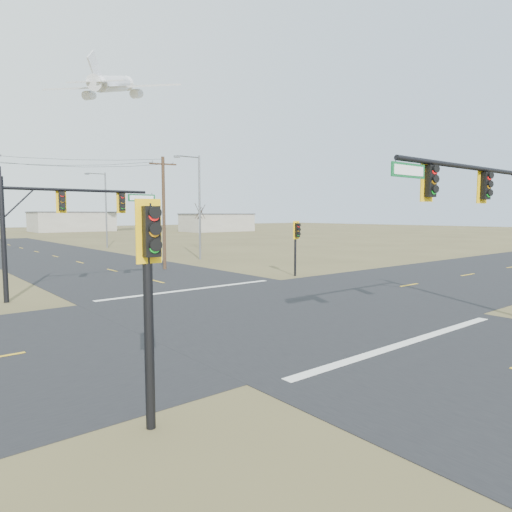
{
  "coord_description": "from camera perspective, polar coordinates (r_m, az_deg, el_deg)",
  "views": [
    {
      "loc": [
        -14.45,
        -16.52,
        4.67
      ],
      "look_at": [
        -0.14,
        1.0,
        2.57
      ],
      "focal_mm": 32.0,
      "sensor_mm": 36.0,
      "label": 1
    }
  ],
  "objects": [
    {
      "name": "stop_bar_near",
      "position": [
        17.66,
        18.4,
        -10.22
      ],
      "size": [
        12.0,
        0.4,
        0.01
      ],
      "primitive_type": "cube",
      "color": "silver",
      "rests_on": "road_ns"
    },
    {
      "name": "warehouse_right",
      "position": [
        123.03,
        -4.9,
        4.14
      ],
      "size": [
        18.0,
        10.0,
        4.5
      ],
      "primitive_type": "cube",
      "color": "#A9A696",
      "rests_on": "ground"
    },
    {
      "name": "pedestal_signal_ne",
      "position": [
        34.19,
        5.11,
        2.57
      ],
      "size": [
        0.61,
        0.52,
        4.16
      ],
      "rotation": [
        0.0,
        0.0,
        -0.13
      ],
      "color": "black",
      "rests_on": "ground"
    },
    {
      "name": "streetlight_a",
      "position": [
        47.06,
        -7.31,
        6.77
      ],
      "size": [
        2.94,
        0.35,
        10.55
      ],
      "rotation": [
        0.0,
        0.0,
        -0.16
      ],
      "color": "slate",
      "rests_on": "ground"
    },
    {
      "name": "streetlight_b",
      "position": [
        66.23,
        -18.42,
        5.98
      ],
      "size": [
        2.88,
        0.38,
        10.29
      ],
      "rotation": [
        0.0,
        0.0,
        0.23
      ],
      "color": "slate",
      "rests_on": "ground"
    },
    {
      "name": "utility_pole_near",
      "position": [
        38.95,
        -11.45,
        5.49
      ],
      "size": [
        2.27,
        0.56,
        9.38
      ],
      "rotation": [
        0.0,
        0.0,
        -0.19
      ],
      "color": "#46301E",
      "rests_on": "ground"
    },
    {
      "name": "jet_airliner",
      "position": [
        100.88,
        -17.54,
        19.84
      ],
      "size": [
        26.59,
        26.53,
        12.74
      ],
      "rotation": [
        0.0,
        -0.28,
        0.75
      ],
      "color": "silver"
    },
    {
      "name": "ground",
      "position": [
        22.44,
        1.9,
        -6.72
      ],
      "size": [
        320.0,
        320.0,
        0.0
      ],
      "primitive_type": "plane",
      "color": "brown",
      "rests_on": "ground"
    },
    {
      "name": "mast_arm_far",
      "position": [
        27.88,
        -22.86,
        5.14
      ],
      "size": [
        8.83,
        0.48,
        6.61
      ],
      "rotation": [
        0.0,
        0.0,
        -0.16
      ],
      "color": "black",
      "rests_on": "ground"
    },
    {
      "name": "stop_bar_far",
      "position": [
        28.41,
        -8.13,
        -4.16
      ],
      "size": [
        12.0,
        0.4,
        0.01
      ],
      "primitive_type": "cube",
      "color": "silver",
      "rests_on": "road_ns"
    },
    {
      "name": "bare_tree_c",
      "position": [
        61.23,
        -7.01,
        5.6
      ],
      "size": [
        3.34,
        3.34,
        6.44
      ],
      "rotation": [
        0.0,
        0.0,
        0.27
      ],
      "color": "black",
      "rests_on": "ground"
    },
    {
      "name": "pedestal_signal_sw",
      "position": [
        9.8,
        -13.1,
        -1.38
      ],
      "size": [
        0.6,
        0.53,
        5.0
      ],
      "rotation": [
        0.0,
        0.0,
        -0.1
      ],
      "color": "black",
      "rests_on": "ground"
    },
    {
      "name": "road_ew",
      "position": [
        22.44,
        1.9,
        -6.7
      ],
      "size": [
        160.0,
        14.0,
        0.02
      ],
      "primitive_type": "cube",
      "color": "black",
      "rests_on": "ground"
    },
    {
      "name": "warehouse_mid",
      "position": [
        132.54,
        -21.99,
        3.96
      ],
      "size": [
        20.0,
        12.0,
        5.0
      ],
      "primitive_type": "cube",
      "color": "#A9A696",
      "rests_on": "ground"
    },
    {
      "name": "road_ns",
      "position": [
        22.44,
        1.9,
        -6.69
      ],
      "size": [
        14.0,
        160.0,
        0.02
      ],
      "primitive_type": "cube",
      "color": "black",
      "rests_on": "ground"
    },
    {
      "name": "mast_arm_near",
      "position": [
        20.14,
        26.95,
        5.9
      ],
      "size": [
        10.34,
        0.52,
        6.97
      ],
      "rotation": [
        0.0,
        0.0,
        -0.23
      ],
      "color": "black",
      "rests_on": "ground"
    }
  ]
}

